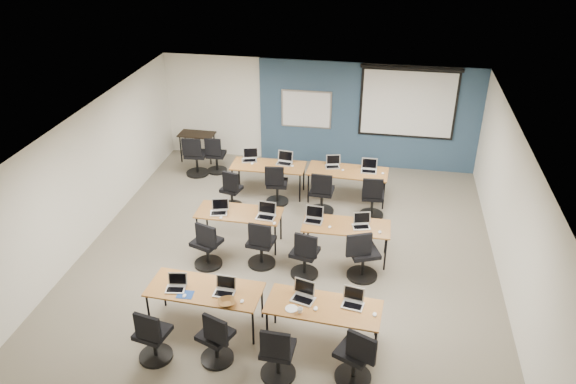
% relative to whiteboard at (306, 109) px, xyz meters
% --- Properties ---
extents(floor, '(8.00, 9.00, 0.02)m').
position_rel_whiteboard_xyz_m(floor, '(0.30, -4.43, -1.45)').
color(floor, '#6B6354').
rests_on(floor, ground).
extents(ceiling, '(8.00, 9.00, 0.02)m').
position_rel_whiteboard_xyz_m(ceiling, '(0.30, -4.43, 1.25)').
color(ceiling, white).
rests_on(ceiling, ground).
extents(wall_back, '(8.00, 0.04, 2.70)m').
position_rel_whiteboard_xyz_m(wall_back, '(0.30, 0.07, -0.10)').
color(wall_back, beige).
rests_on(wall_back, ground).
extents(wall_front, '(8.00, 0.04, 2.70)m').
position_rel_whiteboard_xyz_m(wall_front, '(0.30, -8.93, -0.10)').
color(wall_front, beige).
rests_on(wall_front, ground).
extents(wall_left, '(0.04, 9.00, 2.70)m').
position_rel_whiteboard_xyz_m(wall_left, '(-3.70, -4.43, -0.10)').
color(wall_left, beige).
rests_on(wall_left, ground).
extents(wall_right, '(0.04, 9.00, 2.70)m').
position_rel_whiteboard_xyz_m(wall_right, '(4.30, -4.43, -0.10)').
color(wall_right, beige).
rests_on(wall_right, ground).
extents(blue_accent_panel, '(5.50, 0.04, 2.70)m').
position_rel_whiteboard_xyz_m(blue_accent_panel, '(1.55, 0.04, -0.10)').
color(blue_accent_panel, '#3D5977').
rests_on(blue_accent_panel, wall_back).
extents(whiteboard, '(1.28, 0.03, 0.98)m').
position_rel_whiteboard_xyz_m(whiteboard, '(0.00, 0.00, 0.00)').
color(whiteboard, '#ACACAC').
rests_on(whiteboard, wall_back).
extents(projector_screen, '(2.40, 0.10, 1.82)m').
position_rel_whiteboard_xyz_m(projector_screen, '(2.50, -0.02, 0.44)').
color(projector_screen, black).
rests_on(projector_screen, wall_back).
extents(training_table_front_left, '(1.84, 0.77, 0.73)m').
position_rel_whiteboard_xyz_m(training_table_front_left, '(-0.65, -6.53, -0.76)').
color(training_table_front_left, '#A96032').
rests_on(training_table_front_left, floor).
extents(training_table_front_right, '(1.77, 0.74, 0.73)m').
position_rel_whiteboard_xyz_m(training_table_front_right, '(1.28, -6.62, -0.77)').
color(training_table_front_right, '#9E6C43').
rests_on(training_table_front_right, floor).
extents(training_table_mid_left, '(1.69, 0.70, 0.73)m').
position_rel_whiteboard_xyz_m(training_table_mid_left, '(-0.72, -4.09, -0.77)').
color(training_table_mid_left, olive).
rests_on(training_table_mid_left, floor).
extents(training_table_mid_right, '(1.66, 0.69, 0.73)m').
position_rel_whiteboard_xyz_m(training_table_mid_right, '(1.42, -4.21, -0.77)').
color(training_table_mid_right, '#92633A').
rests_on(training_table_mid_right, floor).
extents(training_table_back_left, '(1.70, 0.71, 0.73)m').
position_rel_whiteboard_xyz_m(training_table_back_left, '(-0.59, -1.89, -0.77)').
color(training_table_back_left, '#A87D40').
rests_on(training_table_back_left, floor).
extents(training_table_back_right, '(1.82, 0.76, 0.73)m').
position_rel_whiteboard_xyz_m(training_table_back_right, '(1.24, -1.86, -0.76)').
color(training_table_back_right, olive).
rests_on(training_table_back_right, floor).
extents(laptop_0, '(0.30, 0.26, 0.23)m').
position_rel_whiteboard_xyz_m(laptop_0, '(-1.10, -6.60, -0.66)').
color(laptop_0, '#BDBDC0').
rests_on(laptop_0, training_table_front_left).
extents(mouse_0, '(0.06, 0.09, 0.03)m').
position_rel_whiteboard_xyz_m(mouse_0, '(-0.90, -6.77, -0.71)').
color(mouse_0, white).
rests_on(mouse_0, training_table_front_left).
extents(task_chair_0, '(0.52, 0.52, 1.00)m').
position_rel_whiteboard_xyz_m(task_chair_0, '(-1.19, -7.45, -1.04)').
color(task_chair_0, black).
rests_on(task_chair_0, floor).
extents(laptop_1, '(0.32, 0.28, 0.25)m').
position_rel_whiteboard_xyz_m(laptop_1, '(-0.31, -6.56, -0.66)').
color(laptop_1, silver).
rests_on(laptop_1, training_table_front_left).
extents(mouse_1, '(0.08, 0.10, 0.03)m').
position_rel_whiteboard_xyz_m(mouse_1, '(0.02, -6.74, -0.71)').
color(mouse_1, white).
rests_on(mouse_1, training_table_front_left).
extents(task_chair_1, '(0.54, 0.51, 0.99)m').
position_rel_whiteboard_xyz_m(task_chair_1, '(-0.24, -7.33, -1.04)').
color(task_chair_1, black).
rests_on(task_chair_1, floor).
extents(laptop_2, '(0.35, 0.30, 0.27)m').
position_rel_whiteboard_xyz_m(laptop_2, '(0.94, -6.48, -0.65)').
color(laptop_2, silver).
rests_on(laptop_2, training_table_front_right).
extents(mouse_2, '(0.07, 0.11, 0.04)m').
position_rel_whiteboard_xyz_m(mouse_2, '(1.17, -6.71, -0.71)').
color(mouse_2, white).
rests_on(mouse_2, training_table_front_right).
extents(task_chair_2, '(0.53, 0.53, 1.01)m').
position_rel_whiteboard_xyz_m(task_chair_2, '(0.72, -7.47, -1.03)').
color(task_chair_2, black).
rests_on(task_chair_2, floor).
extents(laptop_3, '(0.33, 0.28, 0.25)m').
position_rel_whiteboard_xyz_m(laptop_3, '(1.71, -6.49, -0.66)').
color(laptop_3, silver).
rests_on(laptop_3, training_table_front_right).
extents(mouse_3, '(0.07, 0.10, 0.04)m').
position_rel_whiteboard_xyz_m(mouse_3, '(2.06, -6.69, -0.71)').
color(mouse_3, white).
rests_on(mouse_3, training_table_front_right).
extents(task_chair_3, '(0.58, 0.55, 1.02)m').
position_rel_whiteboard_xyz_m(task_chair_3, '(1.83, -7.33, -1.03)').
color(task_chair_3, black).
rests_on(task_chair_3, floor).
extents(laptop_4, '(0.33, 0.28, 0.25)m').
position_rel_whiteboard_xyz_m(laptop_4, '(-1.10, -4.17, -0.66)').
color(laptop_4, '#B6B6C3').
rests_on(laptop_4, training_table_mid_left).
extents(mouse_4, '(0.07, 0.10, 0.03)m').
position_rel_whiteboard_xyz_m(mouse_4, '(-1.01, -4.38, -0.71)').
color(mouse_4, white).
rests_on(mouse_4, training_table_mid_left).
extents(task_chair_4, '(0.56, 0.54, 1.02)m').
position_rel_whiteboard_xyz_m(task_chair_4, '(-1.12, -4.98, -1.03)').
color(task_chair_4, black).
rests_on(task_chair_4, floor).
extents(laptop_5, '(0.36, 0.30, 0.27)m').
position_rel_whiteboard_xyz_m(laptop_5, '(-0.15, -4.16, -0.65)').
color(laptop_5, silver).
rests_on(laptop_5, training_table_mid_left).
extents(mouse_5, '(0.08, 0.11, 0.04)m').
position_rel_whiteboard_xyz_m(mouse_5, '(0.06, -4.40, -0.71)').
color(mouse_5, white).
rests_on(mouse_5, training_table_mid_left).
extents(task_chair_5, '(0.53, 0.53, 1.01)m').
position_rel_whiteboard_xyz_m(task_chair_5, '(-0.13, -4.77, -1.03)').
color(task_chair_5, black).
rests_on(task_chair_5, floor).
extents(laptop_6, '(0.35, 0.30, 0.26)m').
position_rel_whiteboard_xyz_m(laptop_6, '(0.78, -4.14, -0.66)').
color(laptop_6, silver).
rests_on(laptop_6, training_table_mid_right).
extents(mouse_6, '(0.08, 0.10, 0.03)m').
position_rel_whiteboard_xyz_m(mouse_6, '(1.11, -4.34, -0.71)').
color(mouse_6, white).
rests_on(mouse_6, training_table_mid_right).
extents(task_chair_6, '(0.52, 0.52, 1.00)m').
position_rel_whiteboard_xyz_m(task_chair_6, '(0.74, -4.96, -1.04)').
color(task_chair_6, black).
rests_on(task_chair_6, floor).
extents(laptop_7, '(0.33, 0.28, 0.25)m').
position_rel_whiteboard_xyz_m(laptop_7, '(1.70, -4.19, -0.66)').
color(laptop_7, silver).
rests_on(laptop_7, training_table_mid_right).
extents(mouse_7, '(0.09, 0.11, 0.04)m').
position_rel_whiteboard_xyz_m(mouse_7, '(2.05, -4.36, -0.71)').
color(mouse_7, white).
rests_on(mouse_7, training_table_mid_right).
extents(task_chair_7, '(0.61, 0.57, 1.05)m').
position_rel_whiteboard_xyz_m(task_chair_7, '(1.77, -4.82, -1.01)').
color(task_chair_7, black).
rests_on(task_chair_7, floor).
extents(laptop_8, '(0.36, 0.30, 0.27)m').
position_rel_whiteboard_xyz_m(laptop_8, '(-1.08, -1.69, -0.65)').
color(laptop_8, silver).
rests_on(laptop_8, training_table_back_left).
extents(mouse_8, '(0.07, 0.10, 0.04)m').
position_rel_whiteboard_xyz_m(mouse_8, '(-0.97, -1.90, -0.71)').
color(mouse_8, white).
rests_on(mouse_8, training_table_back_left).
extents(task_chair_8, '(0.46, 0.46, 0.95)m').
position_rel_whiteboard_xyz_m(task_chair_8, '(-1.26, -2.72, -1.06)').
color(task_chair_8, black).
rests_on(task_chair_8, floor).
extents(laptop_9, '(0.36, 0.30, 0.27)m').
position_rel_whiteboard_xyz_m(laptop_9, '(-0.24, -1.71, -0.65)').
color(laptop_9, '#A8A8A8').
rests_on(laptop_9, training_table_back_left).
extents(mouse_9, '(0.09, 0.12, 0.04)m').
position_rel_whiteboard_xyz_m(mouse_9, '(-0.03, -1.86, -0.71)').
color(mouse_9, white).
rests_on(mouse_9, training_table_back_left).
extents(task_chair_9, '(0.52, 0.52, 1.00)m').
position_rel_whiteboard_xyz_m(task_chair_9, '(-0.31, -2.36, -1.04)').
color(task_chair_9, black).
rests_on(task_chair_9, floor).
extents(laptop_10, '(0.33, 0.28, 0.25)m').
position_rel_whiteboard_xyz_m(laptop_10, '(0.88, -1.69, -0.66)').
color(laptop_10, '#B9B9C8').
rests_on(laptop_10, training_table_back_right).
extents(mouse_10, '(0.07, 0.10, 0.03)m').
position_rel_whiteboard_xyz_m(mouse_10, '(1.13, -1.86, -0.71)').
color(mouse_10, white).
rests_on(mouse_10, training_table_back_right).
extents(task_chair_10, '(0.56, 0.56, 1.03)m').
position_rel_whiteboard_xyz_m(task_chair_10, '(0.75, -2.60, -1.02)').
color(task_chair_10, black).
rests_on(task_chair_10, floor).
extents(laptop_11, '(0.35, 0.30, 0.27)m').
position_rel_whiteboard_xyz_m(laptop_11, '(1.71, -1.77, -0.65)').
color(laptop_11, silver).
rests_on(laptop_11, training_table_back_right).
extents(mouse_11, '(0.07, 0.10, 0.04)m').
position_rel_whiteboard_xyz_m(mouse_11, '(2.03, -1.88, -0.71)').
color(mouse_11, white).
rests_on(mouse_11, training_table_back_right).
extents(task_chair_11, '(0.53, 0.53, 1.01)m').
position_rel_whiteboard_xyz_m(task_chair_11, '(1.85, -2.58, -1.03)').
color(task_chair_11, black).
rests_on(task_chair_11, floor).
extents(blue_mousepad, '(0.26, 0.23, 0.01)m').
position_rel_whiteboard_xyz_m(blue_mousepad, '(-0.91, -6.73, -0.72)').
color(blue_mousepad, navy).
rests_on(blue_mousepad, training_table_front_left).
extents(snack_bowl, '(0.42, 0.42, 0.08)m').
position_rel_whiteboard_xyz_m(snack_bowl, '(-0.20, -6.84, -0.68)').
color(snack_bowl, '#9B4C1F').
rests_on(snack_bowl, training_table_front_left).
extents(snack_plate, '(0.24, 0.24, 0.01)m').
position_rel_whiteboard_xyz_m(snack_plate, '(0.80, -6.77, -0.71)').
color(snack_plate, white).
rests_on(snack_plate, training_table_front_right).
extents(coffee_cup, '(0.08, 0.08, 0.07)m').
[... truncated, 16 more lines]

